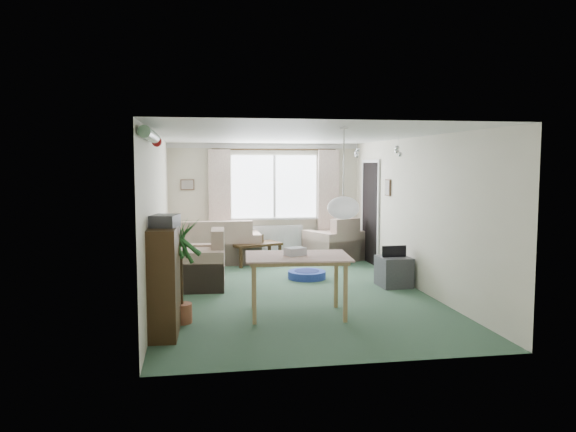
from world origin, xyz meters
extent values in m
plane|color=#31523C|center=(0.00, 0.00, 0.00)|extent=(6.50, 6.50, 0.00)
cube|color=white|center=(0.20, 3.23, 1.50)|extent=(1.80, 0.03, 1.30)
cube|color=black|center=(0.20, 3.15, 2.27)|extent=(2.60, 0.03, 0.03)
cube|color=beige|center=(-0.95, 3.13, 1.27)|extent=(0.45, 0.08, 2.00)
cube|color=beige|center=(1.35, 3.13, 1.27)|extent=(0.45, 0.08, 2.00)
cube|color=white|center=(0.20, 3.19, 0.40)|extent=(1.20, 0.10, 0.55)
cube|color=black|center=(1.99, 2.20, 1.00)|extent=(0.03, 0.95, 2.00)
sphere|color=white|center=(0.20, -2.30, 1.48)|extent=(0.36, 0.36, 0.36)
cylinder|color=#196626|center=(-1.92, -2.30, 2.28)|extent=(1.60, 1.60, 0.12)
sphere|color=silver|center=(1.30, 0.90, 2.22)|extent=(0.20, 0.20, 0.20)
sphere|color=silver|center=(1.60, -0.30, 2.22)|extent=(0.20, 0.20, 0.20)
cube|color=brown|center=(-1.60, 3.23, 1.55)|extent=(0.28, 0.03, 0.22)
cube|color=brown|center=(1.98, 1.20, 1.55)|extent=(0.03, 0.24, 0.30)
cube|color=#C3B793|center=(-1.05, 2.75, 0.44)|extent=(1.75, 0.93, 0.87)
cube|color=beige|center=(1.38, 2.73, 0.44)|extent=(1.28, 1.26, 0.88)
cube|color=tan|center=(-1.50, 0.55, 0.47)|extent=(1.05, 1.10, 0.93)
cube|color=black|center=(-0.29, 2.42, 0.21)|extent=(1.08, 0.83, 0.43)
cube|color=brown|center=(-0.18, 2.46, 0.51)|extent=(0.12, 0.03, 0.16)
cube|color=black|center=(-1.84, -1.84, 0.63)|extent=(0.39, 1.04, 1.26)
cube|color=#3D3E43|center=(-1.81, -1.91, 1.33)|extent=(0.36, 0.41, 0.14)
cylinder|color=#21531C|center=(-1.65, -1.49, 0.66)|extent=(0.57, 0.57, 1.32)
cube|color=tan|center=(-0.16, -1.38, 0.39)|extent=(1.31, 0.93, 0.77)
cube|color=silver|center=(-0.19, -1.36, 0.83)|extent=(0.30, 0.26, 0.12)
cube|color=#38383D|center=(1.70, 0.08, 0.24)|extent=(0.50, 0.55, 0.48)
cylinder|color=navy|center=(0.43, 0.91, 0.07)|extent=(0.67, 0.67, 0.13)
camera|label=1|loc=(-1.48, -8.46, 1.99)|focal=35.00mm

